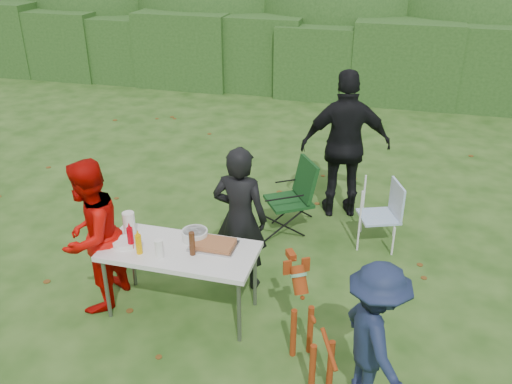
% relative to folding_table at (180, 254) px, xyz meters
% --- Properties ---
extents(ground, '(80.00, 80.00, 0.00)m').
position_rel_folding_table_xyz_m(ground, '(0.25, 0.23, -0.69)').
color(ground, '#1E4211').
extents(hedge_row, '(22.00, 1.40, 1.70)m').
position_rel_folding_table_xyz_m(hedge_row, '(0.25, 8.23, 0.16)').
color(hedge_row, '#23471C').
rests_on(hedge_row, ground).
extents(shrub_backdrop, '(20.00, 2.60, 3.20)m').
position_rel_folding_table_xyz_m(shrub_backdrop, '(0.25, 9.83, 0.91)').
color(shrub_backdrop, '#3D6628').
rests_on(shrub_backdrop, ground).
extents(folding_table, '(1.50, 0.70, 0.74)m').
position_rel_folding_table_xyz_m(folding_table, '(0.00, 0.00, 0.00)').
color(folding_table, silver).
rests_on(folding_table, ground).
extents(person_cook, '(0.60, 0.40, 1.61)m').
position_rel_folding_table_xyz_m(person_cook, '(0.43, 0.62, 0.12)').
color(person_cook, black).
rests_on(person_cook, ground).
extents(person_red_jacket, '(0.62, 0.79, 1.60)m').
position_rel_folding_table_xyz_m(person_red_jacket, '(-0.89, -0.10, 0.11)').
color(person_red_jacket, '#BA0904').
rests_on(person_red_jacket, ground).
extents(person_black_puffy, '(1.24, 0.77, 1.98)m').
position_rel_folding_table_xyz_m(person_black_puffy, '(1.29, 2.52, 0.30)').
color(person_black_puffy, black).
rests_on(person_black_puffy, ground).
extents(child, '(0.85, 0.99, 1.33)m').
position_rel_folding_table_xyz_m(child, '(1.91, -0.69, -0.02)').
color(child, '#182240').
rests_on(child, ground).
extents(dog, '(0.80, 0.98, 0.88)m').
position_rel_folding_table_xyz_m(dog, '(1.40, -0.49, -0.25)').
color(dog, maroon).
rests_on(dog, ground).
extents(camping_chair, '(0.82, 0.82, 0.95)m').
position_rel_folding_table_xyz_m(camping_chair, '(0.69, 1.87, -0.21)').
color(camping_chair, '#133C16').
rests_on(camping_chair, ground).
extents(lawn_chair, '(0.63, 0.63, 0.82)m').
position_rel_folding_table_xyz_m(lawn_chair, '(1.81, 1.84, -0.28)').
color(lawn_chair, '#5791CC').
rests_on(lawn_chair, ground).
extents(food_tray, '(0.45, 0.30, 0.02)m').
position_rel_folding_table_xyz_m(food_tray, '(0.31, 0.12, 0.06)').
color(food_tray, '#B7B7BA').
rests_on(food_tray, folding_table).
extents(focaccia_bread, '(0.40, 0.26, 0.04)m').
position_rel_folding_table_xyz_m(focaccia_bread, '(0.31, 0.12, 0.09)').
color(focaccia_bread, '#A36037').
rests_on(focaccia_bread, food_tray).
extents(mustard_bottle, '(0.06, 0.06, 0.20)m').
position_rel_folding_table_xyz_m(mustard_bottle, '(-0.34, -0.17, 0.15)').
color(mustard_bottle, '#E6A300').
rests_on(mustard_bottle, folding_table).
extents(ketchup_bottle, '(0.06, 0.06, 0.22)m').
position_rel_folding_table_xyz_m(ketchup_bottle, '(-0.46, -0.10, 0.16)').
color(ketchup_bottle, '#B6000C').
rests_on(ketchup_bottle, folding_table).
extents(beer_bottle, '(0.06, 0.06, 0.24)m').
position_rel_folding_table_xyz_m(beer_bottle, '(0.16, -0.05, 0.17)').
color(beer_bottle, '#47230F').
rests_on(beer_bottle, folding_table).
extents(paper_towel_roll, '(0.12, 0.12, 0.26)m').
position_rel_folding_table_xyz_m(paper_towel_roll, '(-0.57, 0.11, 0.18)').
color(paper_towel_roll, white).
rests_on(paper_towel_roll, folding_table).
extents(cup_stack, '(0.08, 0.08, 0.18)m').
position_rel_folding_table_xyz_m(cup_stack, '(-0.13, -0.17, 0.14)').
color(cup_stack, white).
rests_on(cup_stack, folding_table).
extents(pasta_bowl, '(0.26, 0.26, 0.10)m').
position_rel_folding_table_xyz_m(pasta_bowl, '(0.08, 0.21, 0.10)').
color(pasta_bowl, silver).
rests_on(pasta_bowl, folding_table).
extents(plate_stack, '(0.24, 0.24, 0.05)m').
position_rel_folding_table_xyz_m(plate_stack, '(-0.54, -0.06, 0.08)').
color(plate_stack, white).
rests_on(plate_stack, folding_table).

